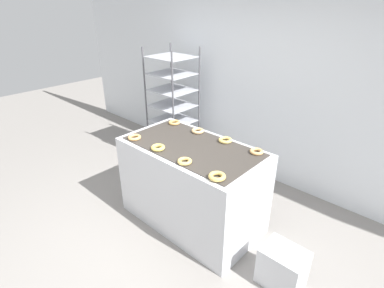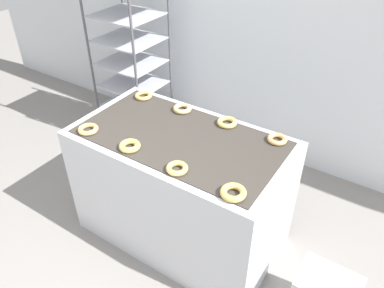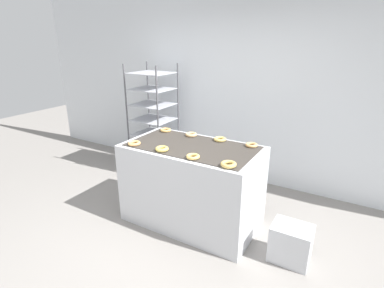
% 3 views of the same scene
% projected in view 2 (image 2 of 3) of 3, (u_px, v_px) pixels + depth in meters
% --- Properties ---
extents(wall_back, '(8.00, 0.05, 2.80)m').
position_uv_depth(wall_back, '(272.00, 20.00, 3.32)').
color(wall_back, silver).
rests_on(wall_back, ground_plane).
extents(fryer_machine, '(1.53, 0.85, 0.97)m').
position_uv_depth(fryer_machine, '(181.00, 189.00, 2.86)').
color(fryer_machine, silver).
rests_on(fryer_machine, ground_plane).
extents(baking_rack_cart, '(0.61, 0.57, 1.75)m').
position_uv_depth(baking_rack_cart, '(131.00, 62.00, 3.82)').
color(baking_rack_cart, '#4C4C51').
rests_on(baking_rack_cart, ground_plane).
extents(donut_near_left, '(0.14, 0.14, 0.03)m').
position_uv_depth(donut_near_left, '(88.00, 129.00, 2.63)').
color(donut_near_left, '#E7AA61').
rests_on(donut_near_left, fryer_machine).
extents(donut_near_midleft, '(0.14, 0.14, 0.04)m').
position_uv_depth(donut_near_midleft, '(130.00, 146.00, 2.46)').
color(donut_near_midleft, '#DBBE5A').
rests_on(donut_near_midleft, fryer_machine).
extents(donut_near_midright, '(0.14, 0.14, 0.03)m').
position_uv_depth(donut_near_midright, '(177.00, 168.00, 2.27)').
color(donut_near_midright, '#E5B860').
rests_on(donut_near_midright, fryer_machine).
extents(donut_near_right, '(0.15, 0.15, 0.04)m').
position_uv_depth(donut_near_right, '(233.00, 192.00, 2.09)').
color(donut_near_right, '#D6B05B').
rests_on(donut_near_right, fryer_machine).
extents(donut_far_left, '(0.14, 0.14, 0.03)m').
position_uv_depth(donut_far_left, '(143.00, 96.00, 3.03)').
color(donut_far_left, '#DDA759').
rests_on(donut_far_left, fryer_machine).
extents(donut_far_midleft, '(0.14, 0.14, 0.04)m').
position_uv_depth(donut_far_midleft, '(182.00, 109.00, 2.86)').
color(donut_far_midleft, tan).
rests_on(donut_far_midleft, fryer_machine).
extents(donut_far_midright, '(0.15, 0.15, 0.04)m').
position_uv_depth(donut_far_midright, '(227.00, 122.00, 2.70)').
color(donut_far_midright, '#DDBB61').
rests_on(donut_far_midright, fryer_machine).
extents(donut_far_right, '(0.13, 0.13, 0.03)m').
position_uv_depth(donut_far_right, '(277.00, 139.00, 2.53)').
color(donut_far_right, '#E3A864').
rests_on(donut_far_right, fryer_machine).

